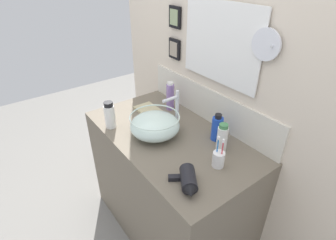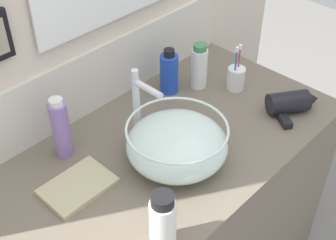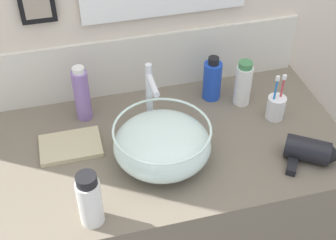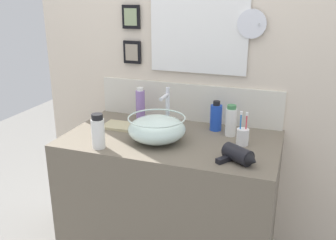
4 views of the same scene
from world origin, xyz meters
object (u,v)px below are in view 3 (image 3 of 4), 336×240
at_px(hair_drier, 312,152).
at_px(lotion_bottle, 90,200).
at_px(faucet, 150,94).
at_px(hand_towel, 71,146).
at_px(spray_bottle, 82,94).
at_px(shampoo_bottle, 243,84).
at_px(soap_dispenser, 212,80).
at_px(toothbrush_cup, 276,107).
at_px(glass_bowl_sink, 162,144).

bearing_deg(hair_drier, lotion_bottle, -175.03).
xyz_separation_m(faucet, hand_towel, (-0.28, -0.03, -0.14)).
bearing_deg(spray_bottle, faucet, -28.96).
height_order(spray_bottle, shampoo_bottle, spray_bottle).
relative_size(hair_drier, shampoo_bottle, 1.17).
bearing_deg(soap_dispenser, hand_towel, -164.98).
distance_m(toothbrush_cup, soap_dispenser, 0.25).
bearing_deg(glass_bowl_sink, hair_drier, -14.61).
bearing_deg(shampoo_bottle, toothbrush_cup, -52.62).
height_order(hair_drier, toothbrush_cup, toothbrush_cup).
relative_size(faucet, soap_dispenser, 1.47).
distance_m(spray_bottle, hand_towel, 0.18).
height_order(soap_dispenser, spray_bottle, spray_bottle).
height_order(glass_bowl_sink, lotion_bottle, lotion_bottle).
relative_size(glass_bowl_sink, faucet, 1.20).
bearing_deg(toothbrush_cup, glass_bowl_sink, -166.30).
height_order(lotion_bottle, shampoo_bottle, lotion_bottle).
xyz_separation_m(spray_bottle, hand_towel, (-0.06, -0.15, -0.09)).
distance_m(hair_drier, hand_towel, 0.77).
distance_m(spray_bottle, lotion_bottle, 0.46).
relative_size(soap_dispenser, lotion_bottle, 0.96).
bearing_deg(glass_bowl_sink, hand_towel, 154.92).
bearing_deg(spray_bottle, soap_dispenser, -0.35).
bearing_deg(glass_bowl_sink, shampoo_bottle, 31.37).
distance_m(glass_bowl_sink, toothbrush_cup, 0.45).
bearing_deg(lotion_bottle, hair_drier, 4.97).
bearing_deg(hand_towel, glass_bowl_sink, -25.08).
relative_size(faucet, shampoo_bottle, 1.45).
bearing_deg(faucet, hand_towel, -174.24).
bearing_deg(faucet, hair_drier, -31.29).
xyz_separation_m(soap_dispenser, lotion_bottle, (-0.50, -0.45, 0.01)).
bearing_deg(toothbrush_cup, faucet, 173.14).
distance_m(hair_drier, lotion_bottle, 0.71).
bearing_deg(hair_drier, toothbrush_cup, 95.40).
bearing_deg(faucet, shampoo_bottle, 9.08).
distance_m(lotion_bottle, hand_towel, 0.32).
bearing_deg(lotion_bottle, shampoo_bottle, 33.38).
relative_size(toothbrush_cup, spray_bottle, 0.86).
height_order(toothbrush_cup, spray_bottle, spray_bottle).
distance_m(soap_dispenser, lotion_bottle, 0.68).
relative_size(toothbrush_cup, hand_towel, 0.90).
relative_size(faucet, spray_bottle, 1.21).
bearing_deg(soap_dispenser, glass_bowl_sink, -133.08).
relative_size(faucet, toothbrush_cup, 1.41).
xyz_separation_m(lotion_bottle, hand_towel, (-0.03, 0.31, -0.08)).
bearing_deg(shampoo_bottle, hair_drier, -72.65).
relative_size(glass_bowl_sink, toothbrush_cup, 1.69).
xyz_separation_m(spray_bottle, shampoo_bottle, (0.56, -0.06, -0.02)).
distance_m(lotion_bottle, shampoo_bottle, 0.72).
relative_size(glass_bowl_sink, hand_towel, 1.53).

